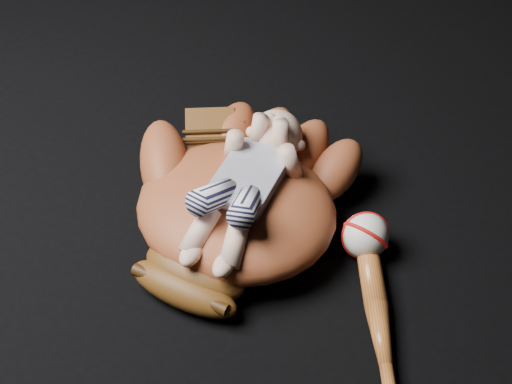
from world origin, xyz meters
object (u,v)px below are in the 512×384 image
at_px(baseball_bat, 378,319).
at_px(newborn_baby, 242,185).
at_px(baseball_glove, 236,202).
at_px(baseball, 365,236).

bearing_deg(baseball_bat, newborn_baby, 158.70).
height_order(baseball_glove, baseball, baseball_glove).
bearing_deg(baseball, baseball_glove, -171.02).
distance_m(baseball_bat, baseball, 0.16).
xyz_separation_m(newborn_baby, baseball_bat, (0.27, -0.10, -0.11)).
height_order(newborn_baby, baseball, newborn_baby).
height_order(newborn_baby, baseball_bat, newborn_baby).
bearing_deg(newborn_baby, baseball_bat, -18.43).
bearing_deg(newborn_baby, baseball, 14.42).
bearing_deg(baseball_glove, baseball_bat, -12.60).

